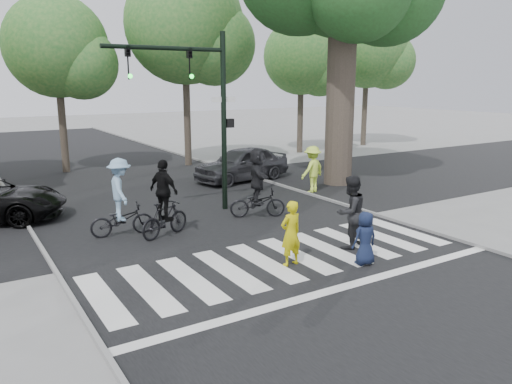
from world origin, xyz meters
TOP-DOWN VIEW (x-y plane):
  - ground at (0.00, 0.00)m, footprint 120.00×120.00m
  - road_stem at (0.00, 5.00)m, footprint 10.00×70.00m
  - road_cross at (0.00, 8.00)m, footprint 70.00×10.00m
  - curb_left at (-5.05, 5.00)m, footprint 0.10×70.00m
  - curb_right at (5.05, 5.00)m, footprint 0.10×70.00m
  - crosswalk at (0.00, 0.66)m, footprint 10.00×3.85m
  - traffic_signal at (0.35, 6.20)m, footprint 4.45×0.29m
  - bg_tree_2 at (-1.76, 16.62)m, footprint 5.04×4.80m
  - bg_tree_3 at (4.31, 15.27)m, footprint 6.30×6.00m
  - bg_tree_4 at (12.23, 16.12)m, footprint 4.83×4.60m
  - bg_tree_5 at (18.27, 16.69)m, footprint 5.67×5.40m
  - pedestrian_woman at (-0.05, 0.52)m, footprint 0.62×0.43m
  - pedestrian_child at (1.51, -0.40)m, footprint 0.69×0.49m
  - pedestrian_adult at (2.07, 0.75)m, footprint 1.06×0.88m
  - cyclist_left at (-2.81, 5.05)m, footprint 1.86×1.24m
  - cyclist_mid at (-1.78, 4.31)m, footprint 1.78×1.13m
  - cyclist_right at (1.60, 4.68)m, footprint 1.91×1.76m
  - car_grey at (4.30, 10.33)m, footprint 4.75×2.52m
  - bystander_hivis at (5.50, 6.75)m, footprint 1.35×0.98m

SIDE VIEW (x-z plane):
  - ground at x=0.00m, z-range 0.00..0.00m
  - road_stem at x=0.00m, z-range 0.00..0.01m
  - road_cross at x=0.00m, z-range 0.00..0.01m
  - crosswalk at x=0.00m, z-range 0.00..0.01m
  - curb_left at x=-5.05m, z-range 0.00..0.10m
  - curb_right at x=5.05m, z-range 0.00..0.10m
  - pedestrian_child at x=1.51m, z-range 0.00..1.34m
  - car_grey at x=4.30m, z-range 0.00..1.54m
  - pedestrian_woman at x=-0.05m, z-range 0.00..1.62m
  - cyclist_mid at x=-1.78m, z-range -0.20..2.05m
  - bystander_hivis at x=5.50m, z-range 0.00..1.88m
  - cyclist_left at x=-2.81m, z-range -0.15..2.13m
  - pedestrian_adult at x=2.07m, z-range 0.00..1.98m
  - cyclist_right at x=1.60m, z-range -0.12..2.18m
  - traffic_signal at x=0.35m, z-range 0.90..6.90m
  - bg_tree_4 at x=12.23m, z-range 1.56..9.71m
  - bg_tree_2 at x=-1.76m, z-range 1.58..9.98m
  - bg_tree_5 at x=18.27m, z-range 1.71..11.01m
  - bg_tree_3 at x=4.31m, z-range 1.84..12.04m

